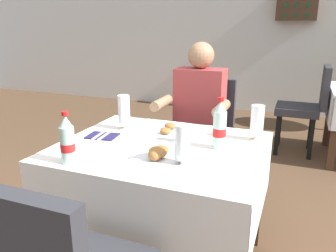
% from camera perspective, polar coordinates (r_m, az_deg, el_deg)
% --- Properties ---
extents(back_wall, '(11.00, 0.12, 2.84)m').
position_cam_1_polar(back_wall, '(5.62, 14.93, 16.84)').
color(back_wall, silver).
rests_on(back_wall, ground).
extents(main_dining_table, '(1.09, 0.91, 0.75)m').
position_cam_1_polar(main_dining_table, '(1.88, -1.13, -8.22)').
color(main_dining_table, white).
rests_on(main_dining_table, ground).
extents(chair_far_diner_seat, '(0.44, 0.50, 0.97)m').
position_cam_1_polar(chair_far_diner_seat, '(2.64, 5.96, -1.36)').
color(chair_far_diner_seat, '#2D2D33').
rests_on(chair_far_diner_seat, ground).
extents(seated_diner_far, '(0.50, 0.46, 1.26)m').
position_cam_1_polar(seated_diner_far, '(2.50, 5.00, 1.37)').
color(seated_diner_far, '#282D42').
rests_on(seated_diner_far, ground).
extents(plate_near_camera, '(0.24, 0.24, 0.07)m').
position_cam_1_polar(plate_near_camera, '(1.62, -1.60, -4.93)').
color(plate_near_camera, white).
rests_on(plate_near_camera, main_dining_table).
extents(plate_far_diner, '(0.26, 0.26, 0.05)m').
position_cam_1_polar(plate_far_diner, '(2.01, 0.16, -0.81)').
color(plate_far_diner, white).
rests_on(plate_far_diner, main_dining_table).
extents(beer_glass_left, '(0.07, 0.07, 0.21)m').
position_cam_1_polar(beer_glass_left, '(2.07, -7.50, 2.39)').
color(beer_glass_left, white).
rests_on(beer_glass_left, main_dining_table).
extents(beer_glass_middle, '(0.07, 0.07, 0.20)m').
position_cam_1_polar(beer_glass_middle, '(1.92, 14.90, 0.57)').
color(beer_glass_middle, white).
rests_on(beer_glass_middle, main_dining_table).
extents(beer_glass_right, '(0.07, 0.07, 0.20)m').
position_cam_1_polar(beer_glass_right, '(1.52, 2.42, -3.24)').
color(beer_glass_right, white).
rests_on(beer_glass_right, main_dining_table).
extents(cola_bottle_primary, '(0.07, 0.07, 0.27)m').
position_cam_1_polar(cola_bottle_primary, '(1.75, 8.79, -0.10)').
color(cola_bottle_primary, silver).
rests_on(cola_bottle_primary, main_dining_table).
extents(cola_bottle_secondary, '(0.07, 0.07, 0.25)m').
position_cam_1_polar(cola_bottle_secondary, '(1.62, -16.75, -2.47)').
color(cola_bottle_secondary, silver).
rests_on(cola_bottle_secondary, main_dining_table).
extents(napkin_cutlery_set, '(0.18, 0.19, 0.01)m').
position_cam_1_polar(napkin_cutlery_set, '(1.98, -11.11, -1.64)').
color(napkin_cutlery_set, '#231E4C').
rests_on(napkin_cutlery_set, main_dining_table).
extents(background_chair_left, '(0.50, 0.44, 0.97)m').
position_cam_1_polar(background_chair_left, '(3.89, 22.53, 3.43)').
color(background_chair_left, '#2D2D33').
rests_on(background_chair_left, ground).
extents(wall_bottle_rack, '(0.56, 0.21, 0.42)m').
position_cam_1_polar(wall_bottle_rack, '(5.42, 21.12, 18.62)').
color(wall_bottle_rack, '#472D1E').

